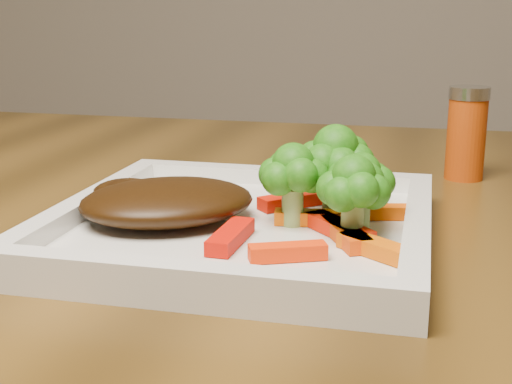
# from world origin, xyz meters

# --- Properties ---
(plate) EXTENTS (0.27, 0.27, 0.01)m
(plate) POSITION_xyz_m (-0.06, -0.24, 0.76)
(plate) COLOR white
(plate) RESTS_ON dining_table
(steak) EXTENTS (0.16, 0.15, 0.03)m
(steak) POSITION_xyz_m (-0.12, -0.25, 0.78)
(steak) COLOR black
(steak) RESTS_ON plate
(broccoli_0) EXTENTS (0.07, 0.07, 0.07)m
(broccoli_0) POSITION_xyz_m (0.00, -0.20, 0.80)
(broccoli_0) COLOR #186A11
(broccoli_0) RESTS_ON plate
(broccoli_1) EXTENTS (0.07, 0.07, 0.06)m
(broccoli_1) POSITION_xyz_m (0.02, -0.24, 0.79)
(broccoli_1) COLOR #2F6811
(broccoli_1) RESTS_ON plate
(broccoli_2) EXTENTS (0.07, 0.07, 0.06)m
(broccoli_2) POSITION_xyz_m (0.02, -0.26, 0.79)
(broccoli_2) COLOR #105F0F
(broccoli_2) RESTS_ON plate
(broccoli_3) EXTENTS (0.06, 0.06, 0.06)m
(broccoli_3) POSITION_xyz_m (-0.03, -0.23, 0.79)
(broccoli_3) COLOR #206C12
(broccoli_3) RESTS_ON plate
(carrot_0) EXTENTS (0.05, 0.03, 0.01)m
(carrot_0) POSITION_xyz_m (-0.01, -0.31, 0.77)
(carrot_0) COLOR #FB3004
(carrot_0) RESTS_ON plate
(carrot_1) EXTENTS (0.06, 0.05, 0.01)m
(carrot_1) POSITION_xyz_m (0.04, -0.29, 0.77)
(carrot_1) COLOR #D45703
(carrot_1) RESTS_ON plate
(carrot_2) EXTENTS (0.02, 0.06, 0.01)m
(carrot_2) POSITION_xyz_m (-0.06, -0.29, 0.77)
(carrot_2) COLOR red
(carrot_2) RESTS_ON plate
(carrot_3) EXTENTS (0.05, 0.02, 0.01)m
(carrot_3) POSITION_xyz_m (0.04, -0.20, 0.77)
(carrot_3) COLOR #DC4E03
(carrot_3) RESTS_ON plate
(carrot_4) EXTENTS (0.06, 0.05, 0.01)m
(carrot_4) POSITION_xyz_m (-0.03, -0.19, 0.77)
(carrot_4) COLOR red
(carrot_4) RESTS_ON plate
(carrot_5) EXTENTS (0.06, 0.06, 0.01)m
(carrot_5) POSITION_xyz_m (0.01, -0.25, 0.77)
(carrot_5) COLOR red
(carrot_5) RESTS_ON plate
(carrot_6) EXTENTS (0.06, 0.02, 0.01)m
(carrot_6) POSITION_xyz_m (-0.01, -0.23, 0.77)
(carrot_6) COLOR #F16203
(carrot_6) RESTS_ON plate
(spice_shaker) EXTENTS (0.04, 0.04, 0.09)m
(spice_shaker) POSITION_xyz_m (0.10, -0.00, 0.80)
(spice_shaker) COLOR #A93909
(spice_shaker) RESTS_ON dining_table
(carrot_7) EXTENTS (0.04, 0.06, 0.01)m
(carrot_7) POSITION_xyz_m (0.02, -0.26, 0.77)
(carrot_7) COLOR #DA3E03
(carrot_7) RESTS_ON plate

